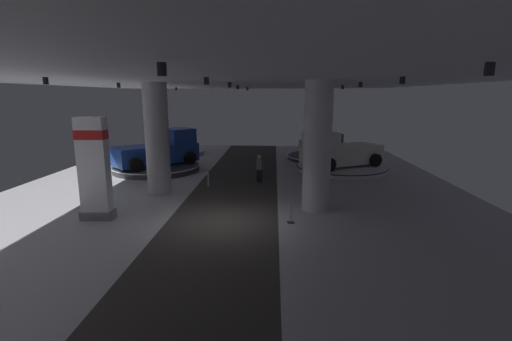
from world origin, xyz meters
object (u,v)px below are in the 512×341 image
at_px(display_platform_far_left, 157,168).
at_px(pickup_truck_far_left, 160,151).
at_px(display_car_deep_left, 175,142).
at_px(visitor_walking_near, 259,167).
at_px(column_left, 157,139).
at_px(brand_sign_pylon, 94,168).
at_px(display_car_deep_right, 326,146).
at_px(pickup_truck_far_right, 338,152).
at_px(column_right, 317,147).
at_px(display_platform_deep_left, 175,153).
at_px(display_platform_far_right, 341,167).
at_px(display_platform_deep_right, 325,157).

xyz_separation_m(display_platform_far_left, pickup_truck_far_left, (0.23, 0.22, 1.10)).
xyz_separation_m(display_car_deep_left, visitor_walking_near, (7.43, -9.45, -0.16)).
height_order(column_left, brand_sign_pylon, column_left).
distance_m(column_left, display_car_deep_left, 12.47).
bearing_deg(pickup_truck_far_left, display_platform_far_left, -136.35).
xyz_separation_m(column_left, display_platform_far_left, (-1.95, 5.54, -2.54)).
bearing_deg(column_left, display_car_deep_left, 101.65).
relative_size(column_left, pickup_truck_far_left, 1.04).
height_order(column_left, display_car_deep_right, column_left).
relative_size(pickup_truck_far_right, display_platform_far_left, 1.00).
xyz_separation_m(pickup_truck_far_right, display_platform_far_left, (-11.92, -0.72, -1.01)).
xyz_separation_m(column_left, pickup_truck_far_right, (9.97, 6.26, -1.53)).
bearing_deg(pickup_truck_far_right, display_car_deep_right, 92.51).
bearing_deg(column_left, pickup_truck_far_left, 106.60).
distance_m(column_right, display_car_deep_left, 17.65).
bearing_deg(display_platform_deep_left, brand_sign_pylon, -85.73).
height_order(column_right, display_platform_far_left, column_right).
height_order(display_platform_far_right, display_platform_deep_right, display_platform_deep_right).
bearing_deg(display_platform_deep_left, column_left, -78.36).
relative_size(display_car_deep_left, display_car_deep_right, 1.03).
bearing_deg(display_platform_far_left, pickup_truck_far_right, 3.47).
xyz_separation_m(column_right, display_platform_deep_left, (-10.07, 14.36, -2.58)).
xyz_separation_m(pickup_truck_far_left, display_car_deep_right, (11.50, 4.86, -0.26)).
height_order(column_left, pickup_truck_far_left, column_left).
bearing_deg(pickup_truck_far_left, brand_sign_pylon, -87.48).
distance_m(display_car_deep_left, visitor_walking_near, 12.02).
height_order(display_platform_deep_left, visitor_walking_near, visitor_walking_near).
xyz_separation_m(display_platform_deep_left, display_platform_deep_right, (12.25, -1.43, -0.01)).
bearing_deg(display_car_deep_right, display_platform_deep_right, 127.97).
xyz_separation_m(brand_sign_pylon, display_platform_far_left, (-0.66, 9.49, -1.90)).
height_order(display_platform_deep_right, visitor_walking_near, visitor_walking_near).
bearing_deg(display_platform_far_left, column_right, -39.38).
distance_m(brand_sign_pylon, display_platform_deep_right, 18.40).
relative_size(display_car_deep_right, visitor_walking_near, 2.78).
bearing_deg(column_left, display_platform_far_right, 32.03).
relative_size(pickup_truck_far_right, display_car_deep_left, 1.25).
xyz_separation_m(display_car_deep_left, display_car_deep_right, (12.27, -1.49, -0.01)).
distance_m(column_left, brand_sign_pylon, 4.20).
height_order(display_platform_far_left, display_platform_deep_left, display_platform_far_left).
distance_m(column_left, visitor_walking_near, 5.90).
distance_m(display_platform_far_left, display_platform_deep_right, 12.77).
height_order(display_platform_far_left, display_car_deep_right, display_car_deep_right).
xyz_separation_m(display_platform_far_left, display_car_deep_right, (11.73, 5.08, 0.85)).
bearing_deg(display_platform_deep_right, visitor_walking_near, -121.12).
bearing_deg(display_platform_far_right, visitor_walking_near, -144.71).
distance_m(display_platform_far_left, visitor_walking_near, 7.50).
bearing_deg(display_platform_far_left, brand_sign_pylon, -86.02).
bearing_deg(column_right, column_left, 163.20).
bearing_deg(display_platform_deep_left, pickup_truck_far_left, -83.06).
height_order(column_left, pickup_truck_far_right, column_left).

